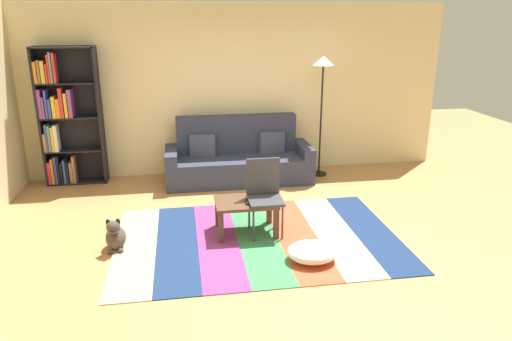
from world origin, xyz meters
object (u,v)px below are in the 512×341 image
coffee_table (246,206)px  standing_lamp (323,77)px  bookshelf (64,119)px  tv_remote (247,202)px  dog (115,236)px  folding_chair (264,190)px  couch (238,159)px  pouf (312,252)px

coffee_table → standing_lamp: bearing=53.1°
bookshelf → coffee_table: 3.38m
standing_lamp → tv_remote: (-1.49, -2.06, -1.17)m
dog → tv_remote: tv_remote is taller
bookshelf → folding_chair: bookshelf is taller
bookshelf → dog: 2.72m
bookshelf → tv_remote: bearing=-43.0°
coffee_table → dog: bearing=-173.0°
bookshelf → dog: bearing=-68.3°
couch → tv_remote: couch is taller
pouf → folding_chair: size_ratio=0.60×
standing_lamp → couch: bearing=-177.8°
couch → folding_chair: size_ratio=2.51×
pouf → standing_lamp: bearing=72.3°
couch → pouf: 2.78m
couch → dog: (-1.65, -2.12, -0.18)m
couch → dog: couch is taller
couch → bookshelf: (-2.61, 0.28, 0.67)m
bookshelf → pouf: bookshelf is taller
dog → bookshelf: bearing=111.7°
pouf → folding_chair: folding_chair is taller
coffee_table → tv_remote: (0.00, -0.08, 0.08)m
coffee_table → standing_lamp: 2.78m
pouf → dog: (-2.10, 0.61, 0.05)m
bookshelf → tv_remote: 3.41m
standing_lamp → bookshelf: bearing=176.6°
pouf → bookshelf: bearing=135.4°
couch → standing_lamp: standing_lamp is taller
standing_lamp → folding_chair: size_ratio=2.12×
bookshelf → pouf: size_ratio=3.84×
bookshelf → pouf: (3.06, -3.02, -0.90)m
coffee_table → tv_remote: tv_remote is taller
coffee_table → bookshelf: bearing=137.9°
dog → folding_chair: (1.72, 0.18, 0.37)m
standing_lamp → folding_chair: bearing=-122.6°
coffee_table → dog: 1.52m
tv_remote → folding_chair: folding_chair is taller
bookshelf → pouf: bearing=-44.6°
couch → pouf: (0.45, -2.73, -0.23)m
standing_lamp → coffee_table: bearing=-126.9°
couch → tv_remote: size_ratio=15.07×
bookshelf → tv_remote: bookshelf is taller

